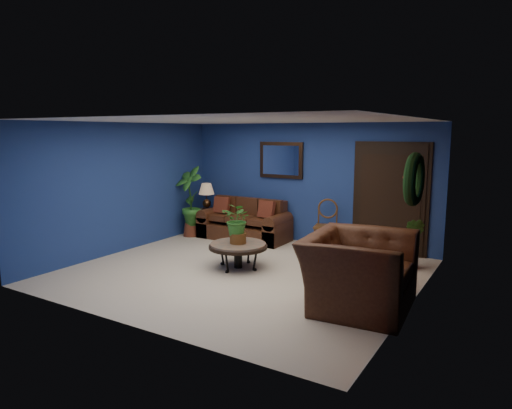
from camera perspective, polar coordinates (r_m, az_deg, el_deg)
The scene contains 18 objects.
floor at distance 7.72m, azimuth -1.72°, elevation -8.42°, with size 5.50×5.50×0.00m, color beige.
wall_back at distance 9.62m, azimuth 6.39°, elevation 2.64°, with size 5.50×0.04×2.50m, color navy.
wall_left at distance 9.22m, azimuth -16.25°, elevation 2.05°, with size 0.04×5.00×2.50m, color navy.
wall_right_brick at distance 6.39m, azimuth 19.39°, elevation -1.11°, with size 0.04×5.00×2.50m, color maroon.
ceiling at distance 7.36m, azimuth -1.81°, elevation 10.46°, with size 5.50×5.00×0.02m, color silver.
crown_molding at distance 6.31m, azimuth 19.69°, elevation 9.53°, with size 0.03×5.00×0.14m, color white.
wall_mirror at distance 9.81m, azimuth 3.14°, elevation 5.56°, with size 1.02×0.06×0.77m, color #462A18.
closet_door at distance 9.02m, azimuth 16.41°, elevation 0.61°, with size 1.44×0.06×2.18m, color black.
wreath at distance 6.39m, azimuth 19.17°, elevation 2.98°, with size 0.72×0.72×0.16m, color black.
sofa at distance 10.00m, azimuth -1.28°, elevation -2.63°, with size 1.97×0.85×0.89m.
coffee_table at distance 7.86m, azimuth -2.26°, elevation -5.27°, with size 1.01×1.01×0.43m.
end_table at distance 10.54m, azimuth -6.16°, elevation -1.36°, with size 0.60×0.60×0.55m.
table_lamp at distance 10.46m, azimuth -6.20°, elevation 1.40°, with size 0.36×0.36×0.59m.
side_chair at distance 9.14m, azimuth 8.81°, elevation -2.09°, with size 0.51×0.51×1.01m.
armchair at distance 6.28m, azimuth 12.70°, elevation -8.14°, with size 1.51×1.32×0.98m, color #482614.
coffee_plant at distance 7.76m, azimuth -2.28°, elevation -2.11°, with size 0.54×0.47×0.70m.
floor_plant at distance 8.24m, azimuth 18.84°, elevation -4.44°, with size 0.40×0.33×0.88m.
tall_plant at distance 10.25m, azimuth -8.24°, elevation 0.76°, with size 0.79×0.64×1.57m.
Camera 1 is at (4.02, -6.17, 2.33)m, focal length 32.00 mm.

